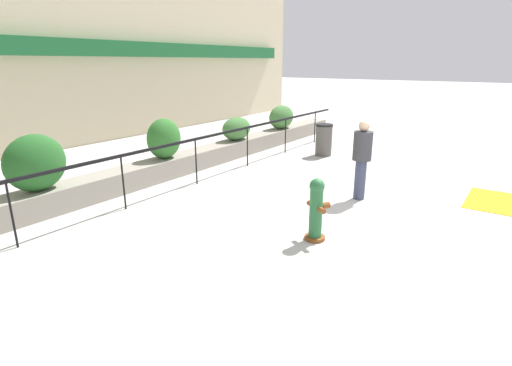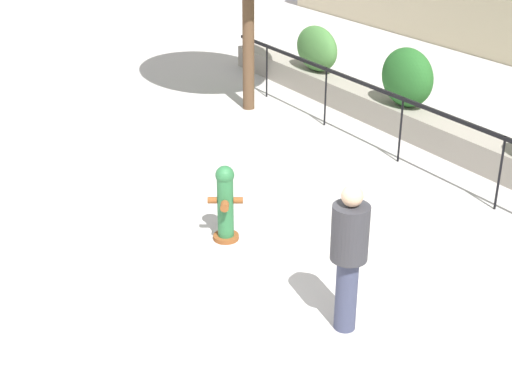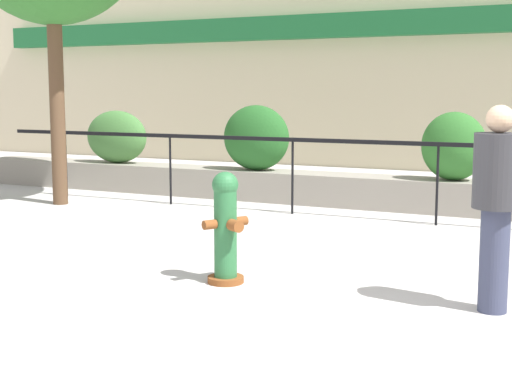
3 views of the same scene
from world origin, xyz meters
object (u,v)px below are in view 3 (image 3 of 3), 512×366
(pedestrian, at_px, (497,195))
(fire_hydrant, at_px, (226,226))
(hedge_bush_0, at_px, (117,137))
(hedge_bush_1, at_px, (256,138))
(hedge_bush_2, at_px, (454,146))

(pedestrian, bearing_deg, fire_hydrant, -176.46)
(hedge_bush_0, height_order, hedge_bush_1, hedge_bush_1)
(fire_hydrant, relative_size, pedestrian, 0.62)
(hedge_bush_1, relative_size, pedestrian, 0.68)
(hedge_bush_1, xyz_separation_m, fire_hydrant, (2.01, -4.96, -0.50))
(hedge_bush_1, height_order, fire_hydrant, hedge_bush_1)
(hedge_bush_1, bearing_deg, hedge_bush_0, 180.00)
(hedge_bush_2, height_order, fire_hydrant, hedge_bush_2)
(hedge_bush_1, distance_m, pedestrian, 6.56)
(hedge_bush_2, bearing_deg, fire_hydrant, -104.31)
(pedestrian, bearing_deg, hedge_bush_1, 132.84)
(hedge_bush_1, bearing_deg, fire_hydrant, -67.90)
(hedge_bush_0, xyz_separation_m, hedge_bush_2, (6.16, 0.00, 0.03))
(hedge_bush_0, relative_size, pedestrian, 0.74)
(hedge_bush_0, xyz_separation_m, fire_hydrant, (4.90, -4.96, -0.44))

